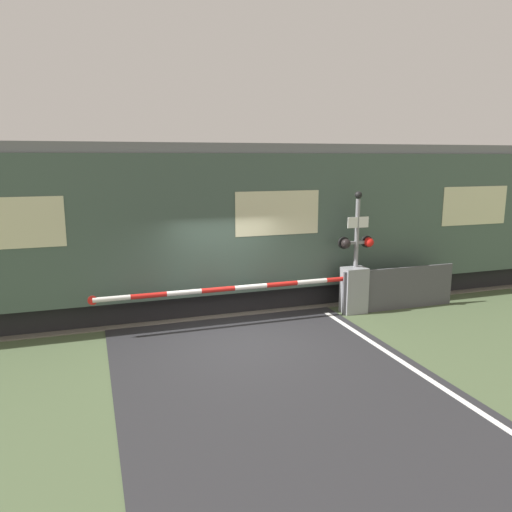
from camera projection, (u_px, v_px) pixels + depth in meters
ground_plane at (241, 339)px, 10.83m from camera, size 80.00×80.00×0.00m
track_bed at (209, 300)px, 13.66m from camera, size 36.00×3.20×0.13m
train at (257, 221)px, 13.68m from camera, size 21.59×3.15×4.20m
crossing_barrier at (332, 290)px, 12.36m from camera, size 6.66×0.44×1.16m
signal_post at (357, 244)px, 12.46m from camera, size 0.95×0.26×3.05m
roadside_fence at (399, 288)px, 12.84m from camera, size 3.22×0.06×1.10m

